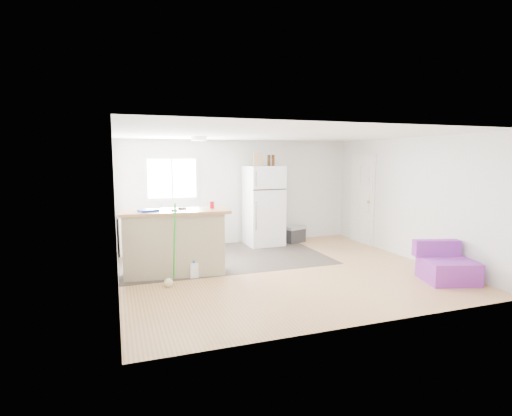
{
  "coord_description": "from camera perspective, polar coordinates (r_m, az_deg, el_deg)",
  "views": [
    {
      "loc": [
        -2.74,
        -6.39,
        2.01
      ],
      "look_at": [
        -0.23,
        0.7,
        1.05
      ],
      "focal_mm": 28.0,
      "sensor_mm": 36.0,
      "label": 1
    }
  ],
  "objects": [
    {
      "name": "cooler",
      "position": [
        9.57,
        5.45,
        -3.71
      ],
      "size": [
        0.58,
        0.49,
        0.38
      ],
      "rotation": [
        0.0,
        0.0,
        0.33
      ],
      "color": "#2B2A2D",
      "rests_on": "floor"
    },
    {
      "name": "peninsula",
      "position": [
        7.01,
        -11.57,
        -4.79
      ],
      "size": [
        1.88,
        0.88,
        1.12
      ],
      "rotation": [
        0.0,
        0.0,
        -0.1
      ],
      "color": "tan",
      "rests_on": "floor"
    },
    {
      "name": "kitchen_cabinets",
      "position": [
        8.8,
        -13.08,
        -3.29
      ],
      "size": [
        1.9,
        0.66,
        1.11
      ],
      "rotation": [
        0.0,
        0.0,
        0.04
      ],
      "color": "white",
      "rests_on": "floor"
    },
    {
      "name": "interior_door",
      "position": [
        9.69,
        14.91,
        1.14
      ],
      "size": [
        0.11,
        0.92,
        2.1
      ],
      "color": "white",
      "rests_on": "right_wall"
    },
    {
      "name": "tool_a",
      "position": [
        7.0,
        -10.48,
        -0.06
      ],
      "size": [
        0.15,
        0.08,
        0.03
      ],
      "primitive_type": "cube",
      "rotation": [
        0.0,
        0.0,
        -0.19
      ],
      "color": "black",
      "rests_on": "peninsula"
    },
    {
      "name": "blue_tray",
      "position": [
        6.83,
        -15.12,
        -0.34
      ],
      "size": [
        0.36,
        0.31,
        0.04
      ],
      "primitive_type": "cube",
      "rotation": [
        0.0,
        0.0,
        0.37
      ],
      "color": "#1534C8",
      "rests_on": "peninsula"
    },
    {
      "name": "vinyl_zone",
      "position": [
        8.16,
        -4.64,
        -7.02
      ],
      "size": [
        4.05,
        2.5,
        0.0
      ],
      "primitive_type": "cube",
      "color": "#372E29",
      "rests_on": "floor"
    },
    {
      "name": "mop",
      "position": [
        6.47,
        -12.16,
        -8.88
      ],
      "size": [
        0.22,
        0.37,
        1.33
      ],
      "rotation": [
        0.0,
        0.0,
        0.02
      ],
      "color": "green",
      "rests_on": "floor"
    },
    {
      "name": "purple_seat",
      "position": [
        7.29,
        25.52,
        -7.59
      ],
      "size": [
        0.95,
        0.93,
        0.63
      ],
      "rotation": [
        0.0,
        0.0,
        -0.3
      ],
      "color": "#792E97",
      "rests_on": "floor"
    },
    {
      "name": "refrigerator",
      "position": [
        9.15,
        1.09,
        0.33
      ],
      "size": [
        0.83,
        0.79,
        1.81
      ],
      "rotation": [
        0.0,
        0.0,
        0.04
      ],
      "color": "white",
      "rests_on": "floor"
    },
    {
      "name": "bottle_right",
      "position": [
        9.1,
        2.46,
        6.8
      ],
      "size": [
        0.08,
        0.08,
        0.25
      ],
      "primitive_type": "cylinder",
      "rotation": [
        0.0,
        0.0,
        0.08
      ],
      "color": "#3D1F0B",
      "rests_on": "refrigerator"
    },
    {
      "name": "cleaner_jug",
      "position": [
        6.85,
        -8.88,
        -8.75
      ],
      "size": [
        0.14,
        0.11,
        0.3
      ],
      "rotation": [
        0.0,
        0.0,
        0.07
      ],
      "color": "white",
      "rests_on": "floor"
    },
    {
      "name": "ceiling_fixture",
      "position": [
        7.76,
        -8.17,
        9.77
      ],
      "size": [
        0.3,
        0.3,
        0.07
      ],
      "primitive_type": "cylinder",
      "color": "white",
      "rests_on": "ceiling"
    },
    {
      "name": "window",
      "position": [
        8.97,
        -11.91,
        4.16
      ],
      "size": [
        1.18,
        0.06,
        0.98
      ],
      "color": "white",
      "rests_on": "back_wall"
    },
    {
      "name": "cardboard_box",
      "position": [
        8.97,
        0.31,
        6.96
      ],
      "size": [
        0.22,
        0.14,
        0.3
      ],
      "primitive_type": "cube",
      "rotation": [
        0.0,
        0.0,
        -0.23
      ],
      "color": "#9E865A",
      "rests_on": "refrigerator"
    },
    {
      "name": "bottle_left",
      "position": [
        9.03,
        1.87,
        6.8
      ],
      "size": [
        0.08,
        0.08,
        0.25
      ],
      "primitive_type": "cylinder",
      "rotation": [
        0.0,
        0.0,
        -0.1
      ],
      "color": "#3D1F0B",
      "rests_on": "refrigerator"
    },
    {
      "name": "room",
      "position": [
        7.01,
        3.65,
        0.59
      ],
      "size": [
        5.51,
        5.01,
        2.41
      ],
      "color": "#A67645",
      "rests_on": "ground"
    },
    {
      "name": "red_cup",
      "position": [
        7.06,
        -6.3,
        0.45
      ],
      "size": [
        0.11,
        0.11,
        0.12
      ],
      "primitive_type": "cylinder",
      "rotation": [
        0.0,
        0.0,
        0.42
      ],
      "color": "red",
      "rests_on": "peninsula"
    },
    {
      "name": "tool_b",
      "position": [
        6.81,
        -11.59,
        -0.3
      ],
      "size": [
        0.1,
        0.04,
        0.03
      ],
      "primitive_type": "cube",
      "rotation": [
        0.0,
        0.0,
        -0.0
      ],
      "color": "black",
      "rests_on": "peninsula"
    }
  ]
}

